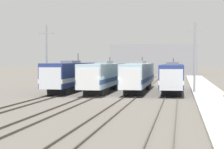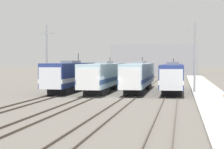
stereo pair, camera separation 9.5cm
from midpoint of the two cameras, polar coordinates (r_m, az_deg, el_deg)
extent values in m
plane|color=#666059|center=(43.83, -0.45, -3.59)|extent=(400.00, 400.00, 0.00)
cube|color=#4C4238|center=(45.93, -10.11, -3.27)|extent=(0.07, 120.00, 0.15)
cube|color=#4C4238|center=(45.45, -8.41, -3.32)|extent=(0.07, 120.00, 0.15)
cube|color=#4C4238|center=(44.50, -4.37, -3.42)|extent=(0.07, 120.00, 0.15)
cube|color=#4C4238|center=(44.16, -2.56, -3.46)|extent=(0.07, 120.00, 0.15)
cube|color=#4C4238|center=(43.54, 1.69, -3.53)|extent=(0.07, 120.00, 0.15)
cube|color=#4C4238|center=(43.35, 3.57, -3.56)|extent=(0.07, 120.00, 0.15)
cube|color=#4C4238|center=(43.08, 7.95, -3.61)|extent=(0.07, 120.00, 0.15)
cube|color=#4C4238|center=(43.05, 9.86, -3.63)|extent=(0.07, 120.00, 0.15)
cube|color=black|center=(49.26, -7.76, -2.42)|extent=(2.56, 3.80, 0.95)
cube|color=black|center=(57.51, -5.08, -1.76)|extent=(2.56, 3.80, 0.95)
cube|color=navy|center=(53.26, -6.33, 0.10)|extent=(3.01, 17.28, 3.08)
cube|color=silver|center=(53.29, -6.33, -0.57)|extent=(3.05, 17.32, 0.55)
cube|color=silver|center=(45.78, -9.17, -0.54)|extent=(2.77, 1.71, 2.62)
cube|color=black|center=(45.03, -9.50, 0.14)|extent=(2.36, 0.08, 0.73)
cube|color=slate|center=(53.23, -6.34, 1.94)|extent=(1.66, 4.32, 0.35)
cylinder|color=#38383D|center=(56.88, -5.24, 2.52)|extent=(0.12, 0.12, 1.46)
cube|color=#232326|center=(47.96, -2.38, -2.53)|extent=(2.58, 4.21, 0.95)
cube|color=#232326|center=(57.29, -0.27, -1.76)|extent=(2.58, 4.21, 0.95)
cube|color=#9EBCCC|center=(52.50, -1.23, 0.04)|extent=(3.04, 19.11, 3.00)
cube|color=navy|center=(52.53, -1.23, -0.62)|extent=(3.08, 19.15, 0.54)
cube|color=silver|center=(44.04, -3.51, -0.67)|extent=(2.79, 1.92, 2.55)
cube|color=black|center=(43.16, -3.80, 0.02)|extent=(2.37, 0.08, 0.71)
cube|color=gray|center=(52.47, -1.24, 1.87)|extent=(1.67, 4.78, 0.35)
cylinder|color=#38383D|center=(56.59, -0.38, 2.18)|extent=(0.12, 0.12, 0.93)
cube|color=#232326|center=(48.41, 3.44, -2.49)|extent=(2.41, 4.36, 0.95)
cube|color=#232326|center=(58.25, 4.62, -1.71)|extent=(2.41, 4.36, 0.95)
cube|color=#9EBCCC|center=(53.22, 4.09, 0.06)|extent=(2.83, 19.84, 3.00)
cube|color=navy|center=(53.24, 4.09, -0.58)|extent=(2.87, 19.88, 0.54)
cube|color=silver|center=(44.16, 2.79, -0.66)|extent=(2.61, 1.76, 2.55)
cube|color=black|center=(43.35, 2.65, 0.03)|extent=(2.22, 0.08, 0.71)
cube|color=gray|center=(53.18, 4.10, 1.87)|extent=(1.56, 4.96, 0.35)
cylinder|color=#38383D|center=(57.52, 4.57, 2.19)|extent=(0.12, 0.12, 0.96)
cube|color=black|center=(47.68, 9.06, -2.58)|extent=(2.46, 3.87, 0.95)
cube|color=black|center=(56.45, 9.26, -1.85)|extent=(2.46, 3.87, 0.95)
cube|color=navy|center=(51.96, 9.18, -0.08)|extent=(2.90, 17.61, 2.88)
cube|color=silver|center=(51.98, 9.18, -0.71)|extent=(2.94, 17.65, 0.52)
cube|color=silver|center=(44.05, 8.96, -0.75)|extent=(2.66, 1.96, 2.45)
cube|color=black|center=(43.13, 8.94, -0.10)|extent=(2.26, 0.08, 0.69)
cube|color=slate|center=(51.92, 9.19, 1.70)|extent=(1.59, 4.40, 0.35)
cylinder|color=#38383D|center=(55.79, 9.28, 2.00)|extent=(0.12, 0.12, 0.86)
cylinder|color=gray|center=(52.29, -10.02, 2.38)|extent=(0.26, 0.26, 9.24)
cube|color=gray|center=(52.42, -10.05, 6.22)|extent=(2.06, 0.16, 0.16)
cylinder|color=gray|center=(49.04, 12.43, 2.38)|extent=(0.26, 0.26, 9.24)
cube|color=gray|center=(49.18, 12.47, 6.47)|extent=(2.06, 0.16, 0.16)
cube|color=beige|center=(43.18, 15.03, -3.54)|extent=(4.00, 120.00, 0.32)
cone|color=orange|center=(43.56, 16.70, -2.89)|extent=(0.28, 0.28, 0.61)
cube|color=gray|center=(120.91, 6.52, 2.27)|extent=(26.38, 14.92, 9.30)
camera|label=1|loc=(0.05, -90.06, 0.00)|focal=60.00mm
camera|label=2|loc=(0.05, 89.94, 0.00)|focal=60.00mm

